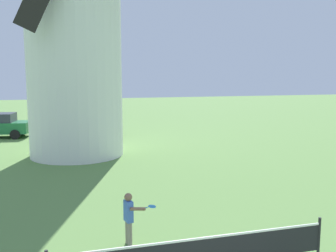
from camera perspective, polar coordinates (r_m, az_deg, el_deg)
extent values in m
cylinder|color=white|center=(19.26, -14.01, 12.01)|extent=(4.56, 4.56, 11.02)
cylinder|color=black|center=(8.77, 21.77, -16.09)|extent=(0.06, 0.06, 1.10)
cube|color=white|center=(7.38, 4.39, -16.64)|extent=(5.33, 0.02, 0.04)
cylinder|color=#9E937F|center=(9.44, -6.11, -15.57)|extent=(0.11, 0.11, 0.57)
cylinder|color=#9E937F|center=(9.32, -5.78, -15.88)|extent=(0.11, 0.11, 0.57)
cube|color=#4C7AD1|center=(9.18, -6.00, -12.66)|extent=(0.20, 0.30, 0.50)
sphere|color=#89664C|center=(9.06, -6.03, -10.63)|extent=(0.19, 0.19, 0.19)
cylinder|color=#89664C|center=(9.34, -6.41, -12.42)|extent=(0.08, 0.08, 0.38)
cylinder|color=#89664C|center=(9.07, -4.60, -12.38)|extent=(0.40, 0.16, 0.15)
cylinder|color=#338CCC|center=(9.13, -3.71, -12.24)|extent=(0.22, 0.07, 0.04)
ellipsoid|color=#338CCC|center=(9.21, -2.43, -12.04)|extent=(0.22, 0.27, 0.03)
cylinder|color=black|center=(27.01, -21.13, -0.64)|extent=(0.62, 0.28, 0.60)
cylinder|color=black|center=(25.39, -22.10, -1.20)|extent=(0.62, 0.28, 0.60)
cube|color=#1E232D|center=(25.32, -12.97, -0.05)|extent=(4.57, 2.41, 0.70)
cube|color=#2D333D|center=(25.24, -13.01, 1.37)|extent=(2.65, 1.88, 0.56)
cylinder|color=black|center=(26.07, -9.50, -0.51)|extent=(0.62, 0.28, 0.60)
cylinder|color=black|center=(24.39, -9.73, -1.08)|extent=(0.62, 0.28, 0.60)
cylinder|color=black|center=(26.42, -15.91, -0.59)|extent=(0.62, 0.28, 0.60)
cylinder|color=black|center=(24.76, -16.57, -1.16)|extent=(0.62, 0.28, 0.60)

